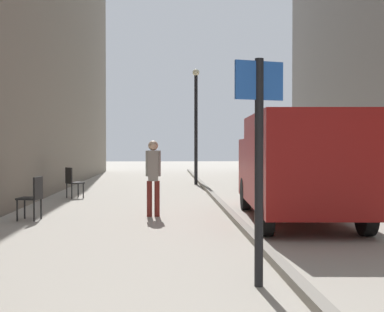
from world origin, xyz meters
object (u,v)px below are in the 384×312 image
Objects in this scene: lamp_post at (196,119)px; cafe_chair_by_doorway at (33,195)px; street_sign_post at (259,151)px; delivery_van at (296,164)px; cafe_chair_near_window at (72,180)px; pedestrian_main_foreground at (153,173)px.

cafe_chair_by_doorway is (-4.12, -10.16, -2.18)m from lamp_post.
street_sign_post is 0.55× the size of lamp_post.
delivery_van reaches higher than cafe_chair_near_window.
cafe_chair_near_window is 4.69m from cafe_chair_by_doorway.
delivery_van is 1.15× the size of lamp_post.
street_sign_post is 10.95m from cafe_chair_near_window.
delivery_van is 5.69m from cafe_chair_by_doorway.
cafe_chair_near_window is at bearing 120.99° from pedestrian_main_foreground.
pedestrian_main_foreground is 6.14m from street_sign_post.
cafe_chair_near_window and cafe_chair_by_doorway have the same top height.
delivery_van reaches higher than cafe_chair_by_doorway.
pedestrian_main_foreground is 9.97m from lamp_post.
pedestrian_main_foreground is 4.96m from cafe_chair_near_window.
street_sign_post is (1.33, -5.96, 0.55)m from pedestrian_main_foreground.
street_sign_post is 6.82m from cafe_chair_by_doorway.
street_sign_post is 2.77× the size of cafe_chair_by_doorway.
delivery_van is 5.41m from street_sign_post.
lamp_post reaches higher than street_sign_post.
cafe_chair_by_doorway is at bearing -71.55° from street_sign_post.
delivery_van is at bearing -15.67° from pedestrian_main_foreground.
delivery_van is 5.81× the size of cafe_chair_near_window.
street_sign_post reaches higher than pedestrian_main_foreground.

